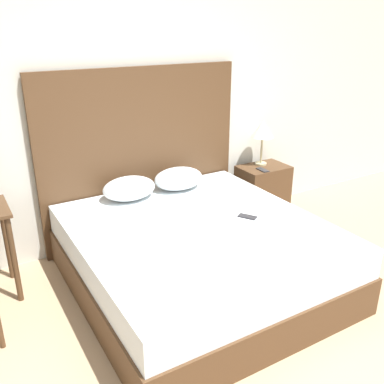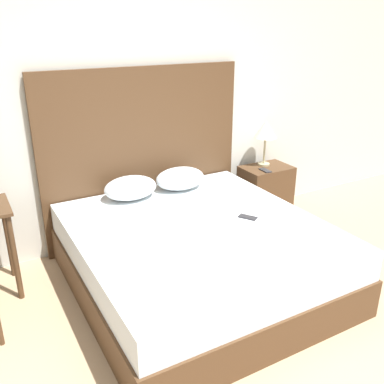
# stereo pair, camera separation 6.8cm
# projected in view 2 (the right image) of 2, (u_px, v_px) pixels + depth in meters

# --- Properties ---
(wall_back) EXTENTS (10.00, 0.06, 2.70)m
(wall_back) POSITION_uv_depth(u_px,v_px,m) (124.00, 103.00, 3.90)
(wall_back) COLOR silver
(wall_back) RESTS_ON ground_plane
(bed) EXTENTS (1.90, 2.03, 0.55)m
(bed) POSITION_uv_depth(u_px,v_px,m) (198.00, 256.00, 3.47)
(bed) COLOR #4C331E
(bed) RESTS_ON ground_plane
(headboard) EXTENTS (1.99, 0.05, 1.67)m
(headboard) POSITION_uv_depth(u_px,v_px,m) (144.00, 156.00, 4.10)
(headboard) COLOR #4C331E
(headboard) RESTS_ON ground_plane
(pillow_left) EXTENTS (0.48, 0.36, 0.20)m
(pillow_left) POSITION_uv_depth(u_px,v_px,m) (130.00, 188.00, 3.85)
(pillow_left) COLOR silver
(pillow_left) RESTS_ON bed
(pillow_right) EXTENTS (0.48, 0.36, 0.20)m
(pillow_right) POSITION_uv_depth(u_px,v_px,m) (180.00, 178.00, 4.08)
(pillow_right) COLOR silver
(pillow_right) RESTS_ON bed
(phone_on_bed) EXTENTS (0.14, 0.16, 0.01)m
(phone_on_bed) POSITION_uv_depth(u_px,v_px,m) (248.00, 217.00, 3.50)
(phone_on_bed) COLOR #232328
(phone_on_bed) RESTS_ON bed
(nightstand) EXTENTS (0.53, 0.37, 0.57)m
(nightstand) POSITION_uv_depth(u_px,v_px,m) (265.00, 191.00, 4.74)
(nightstand) COLOR #4C331E
(nightstand) RESTS_ON ground_plane
(table_lamp) EXTENTS (0.24, 0.24, 0.49)m
(table_lamp) POSITION_uv_depth(u_px,v_px,m) (266.00, 131.00, 4.55)
(table_lamp) COLOR tan
(table_lamp) RESTS_ON nightstand
(phone_on_nightstand) EXTENTS (0.08, 0.15, 0.01)m
(phone_on_nightstand) POSITION_uv_depth(u_px,v_px,m) (265.00, 170.00, 4.51)
(phone_on_nightstand) COLOR #232328
(phone_on_nightstand) RESTS_ON nightstand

